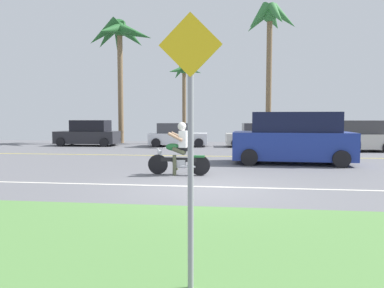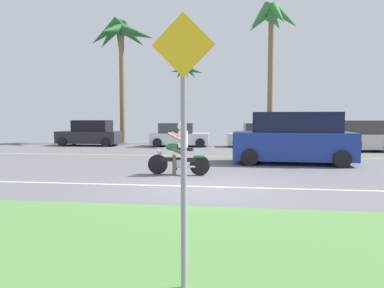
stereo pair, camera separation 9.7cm
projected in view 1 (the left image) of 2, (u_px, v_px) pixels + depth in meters
name	position (u px, v px, depth m)	size (l,w,h in m)	color
ground	(214.00, 171.00, 12.20)	(56.00, 30.00, 0.04)	slate
grass_median	(185.00, 240.00, 5.16)	(56.00, 3.80, 0.06)	#548442
lane_line_near	(208.00, 187.00, 9.35)	(50.40, 0.12, 0.01)	silver
lane_line_far	(220.00, 156.00, 16.81)	(50.40, 0.12, 0.01)	yellow
motorcyclist	(179.00, 153.00, 11.28)	(2.00, 0.65, 1.67)	black
suv_nearby	(293.00, 139.00, 14.07)	(4.83, 2.25, 2.03)	navy
parked_car_0	(88.00, 134.00, 23.31)	(3.99, 1.84, 1.66)	#232328
parked_car_1	(177.00, 135.00, 22.84)	(3.80, 2.25, 1.48)	silver
parked_car_2	(259.00, 136.00, 22.40)	(4.05, 2.19, 1.49)	beige
parked_car_3	(355.00, 137.00, 19.46)	(4.07, 2.13, 1.67)	beige
palm_tree_0	(184.00, 76.00, 25.22)	(2.49, 2.64, 5.74)	brown
palm_tree_1	(119.00, 37.00, 25.39)	(4.76, 4.73, 8.93)	brown
palm_tree_2	(270.00, 28.00, 23.05)	(3.61, 3.73, 9.18)	brown
street_sign	(191.00, 128.00, 3.52)	(0.62, 0.06, 2.81)	gray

